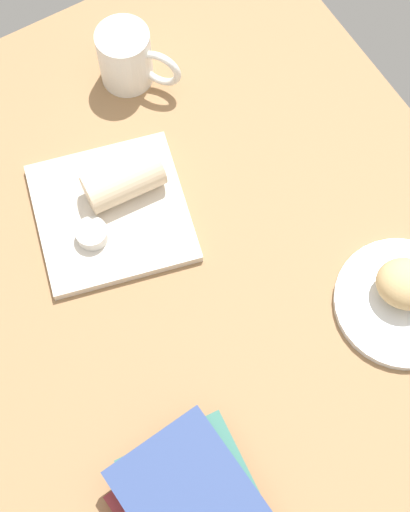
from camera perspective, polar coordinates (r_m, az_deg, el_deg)
The scene contains 8 objects.
dining_table at distance 115.67cm, azimuth -0.66°, elevation -2.48°, with size 110.00×90.00×4.00cm, color #9E754C.
round_plate at distance 115.60cm, azimuth 14.17°, elevation -3.32°, with size 19.61×19.61×1.40cm, color white.
scone_pastry at distance 112.68cm, azimuth 14.47°, elevation -1.99°, with size 8.63×7.54×6.05cm, color #D9B377.
square_plate at distance 118.43cm, azimuth -6.81°, elevation 3.15°, with size 22.21×22.21×1.60cm, color silver.
sauce_cup at distance 115.16cm, azimuth -8.25°, elevation 1.63°, with size 4.72×4.72×2.13cm.
breakfast_wrap at distance 116.47cm, azimuth -5.96°, elevation 5.50°, with size 5.96×5.96×11.63cm, color beige.
book_stack at distance 102.76cm, azimuth -0.79°, elevation -18.09°, with size 21.13×18.13×7.56cm.
coffee_mug at distance 127.71cm, azimuth -5.66°, elevation 14.21°, with size 12.32×10.55×10.30cm.
Camera 1 is at (-35.83, 19.55, 110.23)cm, focal length 54.90 mm.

